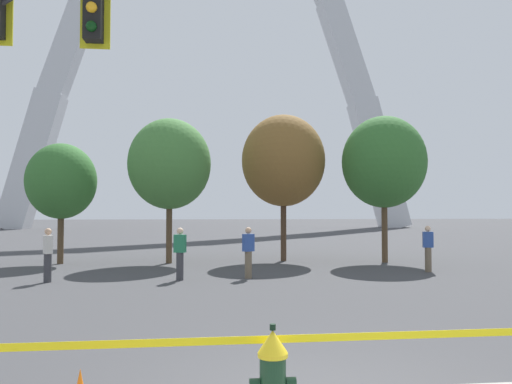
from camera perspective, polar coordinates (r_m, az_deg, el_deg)
name	(u,v)px	position (r m, az deg, el deg)	size (l,w,h in m)	color
fire_hydrant	(273,377)	(5.24, 1.91, -20.37)	(0.46, 0.48, 0.99)	black
caution_tape_barrier	(274,356)	(5.42, 2.04, -18.12)	(6.37, 0.10, 0.86)	#232326
monument_arch	(212,55)	(64.79, -5.01, 15.27)	(50.05, 3.22, 49.47)	silver
tree_far_left	(61,181)	(21.44, -21.30, 1.14)	(2.74, 2.74, 4.80)	brown
tree_left_mid	(170,164)	(20.56, -9.82, 3.15)	(3.34, 3.34, 5.84)	brown
tree_center_left	(283,161)	(21.25, 3.14, 3.57)	(3.53, 3.53, 6.18)	#473323
tree_center_right	(384,162)	(21.25, 14.37, 3.32)	(3.43, 3.43, 6.01)	brown
pedestrian_walking_left	(180,253)	(15.46, -8.66, -6.91)	(0.39, 0.31, 1.59)	#38383D
pedestrian_standing_center	(248,252)	(15.72, -0.88, -6.86)	(0.39, 0.35, 1.59)	brown
pedestrian_walking_right	(48,254)	(16.07, -22.64, -6.59)	(0.35, 0.39, 1.59)	#38383D
pedestrian_near_trees	(428,248)	(18.35, 19.02, -6.06)	(0.38, 0.29, 1.59)	brown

